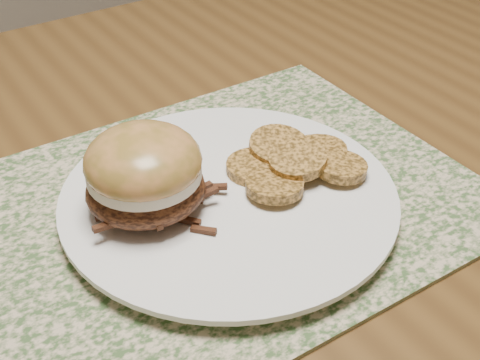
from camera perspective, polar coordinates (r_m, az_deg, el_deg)
dining_table at (r=0.61m, az=-4.65°, el=-9.16°), size 1.50×0.90×0.75m
placemat at (r=0.56m, az=-2.87°, el=-2.46°), size 0.45×0.33×0.00m
dinner_plate at (r=0.55m, az=-0.95°, el=-1.75°), size 0.26×0.26×0.02m
pork_sandwich at (r=0.51m, az=-8.18°, el=0.56°), size 0.11×0.11×0.07m
roasted_potatoes at (r=0.57m, az=4.59°, el=1.55°), size 0.12×0.12×0.03m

